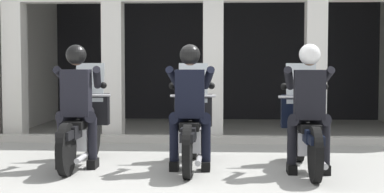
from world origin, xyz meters
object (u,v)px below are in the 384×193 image
Objects in this scene: police_officer_right at (309,97)px; police_officer_left at (77,95)px; motorcycle_left at (83,127)px; motorcycle_center at (191,128)px; police_officer_center at (190,96)px; motorcycle_right at (305,130)px.

police_officer_left is at bearing 167.86° from police_officer_right.
motorcycle_left is 1.29× the size of police_officer_right.
motorcycle_center is 1.29× the size of police_officer_right.
motorcycle_center is 0.52m from police_officer_center.
motorcycle_center is (1.46, 0.21, -0.44)m from police_officer_left.
motorcycle_right is (1.46, -0.14, 0.00)m from motorcycle_center.
police_officer_center and police_officer_right have the same top height.
motorcycle_right is 0.52m from police_officer_right.
police_officer_center is 1.53m from motorcycle_right.
motorcycle_center is at bearing 155.89° from police_officer_right.
motorcycle_center is 1.00× the size of motorcycle_right.
police_officer_center is (1.45, -0.36, 0.44)m from motorcycle_left.
motorcycle_right is (1.46, 0.15, -0.44)m from police_officer_center.
police_officer_right is at bearing -24.69° from motorcycle_center.
police_officer_left reaches higher than motorcycle_center.
police_officer_center is at bearing -14.40° from police_officer_left.
police_officer_center is at bearing -98.79° from motorcycle_center.
police_officer_right is (1.45, -0.42, 0.44)m from motorcycle_center.
police_officer_left is at bearing 179.61° from motorcycle_center.
police_officer_center reaches higher than motorcycle_left.
motorcycle_left is at bearing 78.30° from police_officer_left.
police_officer_right reaches higher than motorcycle_left.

